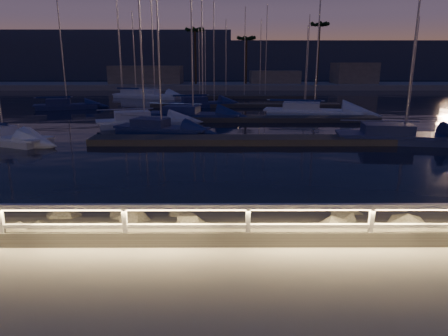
{
  "coord_description": "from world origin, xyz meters",
  "views": [
    {
      "loc": [
        -2.61,
        -9.04,
        4.33
      ],
      "look_at": [
        -2.58,
        4.0,
        0.91
      ],
      "focal_mm": 32.0,
      "sensor_mm": 36.0,
      "label": 1
    }
  ],
  "objects_px": {
    "sailboat_c": "(400,136)",
    "sailboat_g": "(191,114)",
    "sailboat_i": "(65,105)",
    "sailboat_j": "(201,103)",
    "sailboat_n": "(154,95)",
    "sailboat_m": "(135,95)",
    "guard_rail": "(328,215)",
    "sailboat_e": "(142,121)",
    "sailboat_f": "(159,128)",
    "sailboat_b": "(2,137)",
    "sailboat_h": "(311,111)"
  },
  "relations": [
    {
      "from": "sailboat_c",
      "to": "sailboat_g",
      "type": "bearing_deg",
      "value": 151.33
    },
    {
      "from": "sailboat_g",
      "to": "sailboat_i",
      "type": "relative_size",
      "value": 1.23
    },
    {
      "from": "sailboat_i",
      "to": "sailboat_j",
      "type": "height_order",
      "value": "sailboat_j"
    },
    {
      "from": "sailboat_j",
      "to": "sailboat_g",
      "type": "bearing_deg",
      "value": -108.99
    },
    {
      "from": "sailboat_n",
      "to": "sailboat_m",
      "type": "bearing_deg",
      "value": -177.08
    },
    {
      "from": "sailboat_c",
      "to": "sailboat_n",
      "type": "bearing_deg",
      "value": 131.68
    },
    {
      "from": "sailboat_i",
      "to": "sailboat_n",
      "type": "xyz_separation_m",
      "value": [
        7.51,
        13.86,
        0.04
      ]
    },
    {
      "from": "guard_rail",
      "to": "sailboat_i",
      "type": "distance_m",
      "value": 41.05
    },
    {
      "from": "sailboat_e",
      "to": "sailboat_f",
      "type": "xyz_separation_m",
      "value": [
        1.92,
        -3.49,
        -0.05
      ]
    },
    {
      "from": "sailboat_e",
      "to": "sailboat_i",
      "type": "distance_m",
      "value": 16.87
    },
    {
      "from": "guard_rail",
      "to": "sailboat_n",
      "type": "distance_m",
      "value": 51.22
    },
    {
      "from": "sailboat_g",
      "to": "sailboat_i",
      "type": "distance_m",
      "value": 16.94
    },
    {
      "from": "sailboat_m",
      "to": "sailboat_n",
      "type": "bearing_deg",
      "value": -1.76
    },
    {
      "from": "guard_rail",
      "to": "sailboat_n",
      "type": "height_order",
      "value": "sailboat_n"
    },
    {
      "from": "sailboat_c",
      "to": "sailboat_f",
      "type": "bearing_deg",
      "value": 177.21
    },
    {
      "from": "sailboat_e",
      "to": "sailboat_f",
      "type": "distance_m",
      "value": 3.99
    },
    {
      "from": "sailboat_b",
      "to": "sailboat_n",
      "type": "relative_size",
      "value": 0.79
    },
    {
      "from": "sailboat_e",
      "to": "sailboat_j",
      "type": "relative_size",
      "value": 0.97
    },
    {
      "from": "guard_rail",
      "to": "sailboat_g",
      "type": "relative_size",
      "value": 3.04
    },
    {
      "from": "sailboat_c",
      "to": "sailboat_j",
      "type": "distance_m",
      "value": 25.81
    },
    {
      "from": "sailboat_c",
      "to": "sailboat_m",
      "type": "relative_size",
      "value": 1.16
    },
    {
      "from": "sailboat_h",
      "to": "sailboat_n",
      "type": "distance_m",
      "value": 27.18
    },
    {
      "from": "sailboat_c",
      "to": "sailboat_i",
      "type": "bearing_deg",
      "value": 154.93
    },
    {
      "from": "guard_rail",
      "to": "sailboat_e",
      "type": "height_order",
      "value": "sailboat_e"
    },
    {
      "from": "sailboat_f",
      "to": "sailboat_i",
      "type": "distance_m",
      "value": 20.79
    },
    {
      "from": "sailboat_b",
      "to": "sailboat_e",
      "type": "relative_size",
      "value": 0.89
    },
    {
      "from": "sailboat_c",
      "to": "sailboat_n",
      "type": "relative_size",
      "value": 0.97
    },
    {
      "from": "sailboat_g",
      "to": "sailboat_n",
      "type": "distance_m",
      "value": 23.49
    },
    {
      "from": "guard_rail",
      "to": "sailboat_g",
      "type": "distance_m",
      "value": 27.81
    },
    {
      "from": "sailboat_f",
      "to": "sailboat_m",
      "type": "distance_m",
      "value": 32.29
    },
    {
      "from": "sailboat_f",
      "to": "sailboat_h",
      "type": "xyz_separation_m",
      "value": [
        13.22,
        10.37,
        0.05
      ]
    },
    {
      "from": "sailboat_f",
      "to": "sailboat_m",
      "type": "height_order",
      "value": "sailboat_m"
    },
    {
      "from": "sailboat_g",
      "to": "sailboat_m",
      "type": "height_order",
      "value": "sailboat_g"
    },
    {
      "from": "guard_rail",
      "to": "sailboat_e",
      "type": "distance_m",
      "value": 24.76
    },
    {
      "from": "sailboat_e",
      "to": "sailboat_n",
      "type": "bearing_deg",
      "value": 79.03
    },
    {
      "from": "sailboat_f",
      "to": "guard_rail",
      "type": "bearing_deg",
      "value": -51.03
    },
    {
      "from": "guard_rail",
      "to": "sailboat_g",
      "type": "bearing_deg",
      "value": 101.36
    },
    {
      "from": "sailboat_b",
      "to": "sailboat_c",
      "type": "xyz_separation_m",
      "value": [
        25.53,
        0.03,
        0.03
      ]
    },
    {
      "from": "sailboat_h",
      "to": "sailboat_j",
      "type": "xyz_separation_m",
      "value": [
        -11.17,
        8.02,
        -0.02
      ]
    },
    {
      "from": "guard_rail",
      "to": "sailboat_c",
      "type": "xyz_separation_m",
      "value": [
        8.85,
        16.2,
        -0.94
      ]
    },
    {
      "from": "sailboat_c",
      "to": "sailboat_i",
      "type": "xyz_separation_m",
      "value": [
        -28.96,
        19.57,
        -0.01
      ]
    },
    {
      "from": "sailboat_c",
      "to": "sailboat_m",
      "type": "height_order",
      "value": "sailboat_c"
    },
    {
      "from": "sailboat_e",
      "to": "sailboat_j",
      "type": "height_order",
      "value": "sailboat_j"
    },
    {
      "from": "sailboat_b",
      "to": "sailboat_j",
      "type": "distance_m",
      "value": 24.65
    },
    {
      "from": "sailboat_f",
      "to": "sailboat_i",
      "type": "height_order",
      "value": "sailboat_i"
    },
    {
      "from": "sailboat_g",
      "to": "sailboat_j",
      "type": "xyz_separation_m",
      "value": [
        0.38,
        10.67,
        -0.0
      ]
    },
    {
      "from": "sailboat_c",
      "to": "guard_rail",
      "type": "bearing_deg",
      "value": -109.66
    },
    {
      "from": "sailboat_j",
      "to": "sailboat_m",
      "type": "height_order",
      "value": "sailboat_j"
    },
    {
      "from": "sailboat_c",
      "to": "sailboat_m",
      "type": "xyz_separation_m",
      "value": [
        -24.37,
        34.52,
        0.0
      ]
    },
    {
      "from": "sailboat_f",
      "to": "sailboat_n",
      "type": "xyz_separation_m",
      "value": [
        -5.47,
        30.1,
        0.06
      ]
    }
  ]
}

